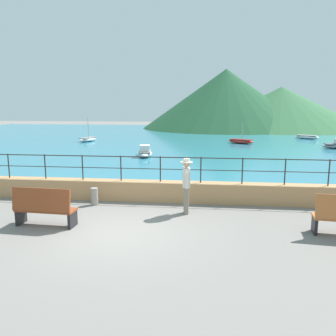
% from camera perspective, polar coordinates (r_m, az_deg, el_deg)
% --- Properties ---
extents(ground_plane, '(120.00, 120.00, 0.00)m').
position_cam_1_polar(ground_plane, '(9.46, -8.27, -10.55)').
color(ground_plane, slate).
extents(promenade_wall, '(20.00, 0.56, 0.70)m').
position_cam_1_polar(promenade_wall, '(12.33, -4.53, -3.76)').
color(promenade_wall, tan).
rests_on(promenade_wall, ground).
extents(railing, '(18.44, 0.04, 0.90)m').
position_cam_1_polar(railing, '(12.13, -4.60, 0.64)').
color(railing, '#282623').
rests_on(railing, promenade_wall).
extents(lake_water, '(64.00, 44.32, 0.06)m').
position_cam_1_polar(lake_water, '(34.60, 2.69, 4.92)').
color(lake_water, teal).
rests_on(lake_water, ground).
extents(hill_main, '(23.71, 23.71, 8.32)m').
position_cam_1_polar(hill_main, '(50.44, 9.54, 11.23)').
color(hill_main, '#1E4C2D').
rests_on(hill_main, ground).
extents(hill_secondary, '(23.39, 23.39, 5.84)m').
position_cam_1_polar(hill_secondary, '(51.48, 18.22, 9.46)').
color(hill_secondary, '#33663D').
rests_on(hill_secondary, ground).
extents(bench_main, '(1.73, 0.65, 1.13)m').
position_cam_1_polar(bench_main, '(10.23, -19.90, -6.15)').
color(bench_main, brown).
rests_on(bench_main, ground).
extents(person_walking, '(0.38, 0.57, 1.75)m').
position_cam_1_polar(person_walking, '(10.67, 3.06, -2.53)').
color(person_walking, slate).
rests_on(person_walking, ground).
extents(bollard, '(0.24, 0.24, 0.59)m').
position_cam_1_polar(bollard, '(11.99, -12.10, -4.64)').
color(bollard, gray).
rests_on(bollard, ground).
extents(boat_2, '(1.50, 2.46, 2.16)m').
position_cam_1_polar(boat_2, '(32.38, -13.13, 4.69)').
color(boat_2, white).
rests_on(boat_2, lake_water).
extents(boat_3, '(2.44, 1.95, 1.78)m').
position_cam_1_polar(boat_3, '(30.50, 12.02, 4.39)').
color(boat_3, red).
rests_on(boat_3, lake_water).
extents(boat_4, '(2.44, 1.94, 0.36)m').
position_cam_1_polar(boat_4, '(36.49, 22.05, 4.81)').
color(boat_4, white).
rests_on(boat_4, lake_water).
extents(boat_5, '(1.23, 2.41, 0.76)m').
position_cam_1_polar(boat_5, '(22.38, -3.84, 2.63)').
color(boat_5, white).
rests_on(boat_5, lake_water).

